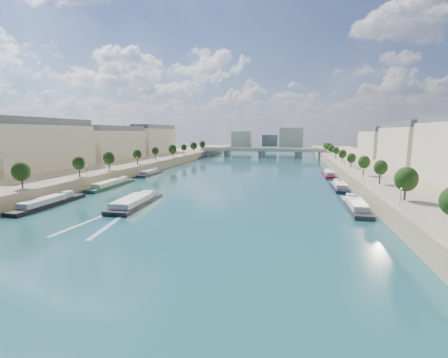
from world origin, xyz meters
The scene contains 17 objects.
ground centered at (0.00, 100.00, 0.00)m, with size 700.00×700.00×0.00m, color #0D323D.
quay_left centered at (-72.00, 100.00, 2.50)m, with size 44.00×520.00×5.00m, color #9E8460.
quay_right centered at (72.00, 100.00, 2.50)m, with size 44.00×520.00×5.00m, color #9E8460.
pave_left centered at (-57.00, 100.00, 5.05)m, with size 14.00×520.00×0.10m, color gray.
pave_right centered at (57.00, 100.00, 5.05)m, with size 14.00×520.00×0.10m, color gray.
trees_left centered at (-55.00, 102.00, 10.48)m, with size 4.80×268.80×8.26m.
trees_right centered at (55.00, 110.00, 10.48)m, with size 4.80×268.80×8.26m.
lamps_left centered at (-52.50, 90.00, 7.78)m, with size 0.36×200.36×4.28m.
lamps_right centered at (52.50, 105.00, 7.78)m, with size 0.36×200.36×4.28m.
buildings_left centered at (-85.00, 112.00, 16.45)m, with size 16.00×226.00×23.20m.
buildings_right centered at (85.00, 112.00, 16.45)m, with size 16.00×226.00×23.20m.
skyline centered at (3.19, 319.52, 14.66)m, with size 79.00×42.00×22.00m.
bridge centered at (0.00, 238.69, 5.08)m, with size 112.00×12.00×8.15m.
tour_barge centered at (-19.72, 48.65, 0.93)m, with size 8.68×26.00×3.63m.
wake centered at (-19.72, 32.00, 0.02)m, with size 10.75×26.02×0.04m.
moored_barges_left centered at (-45.50, 42.99, 0.84)m, with size 5.00×154.99×3.60m.
moored_barges_right centered at (45.50, 62.12, 0.84)m, with size 5.00×165.70×3.60m.
Camera 1 is at (26.87, -32.65, 22.48)m, focal length 24.00 mm.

